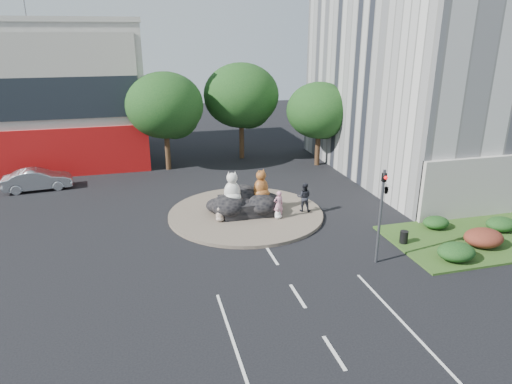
{
  "coord_description": "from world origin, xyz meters",
  "views": [
    {
      "loc": [
        -6.39,
        -16.79,
        11.27
      ],
      "look_at": [
        0.35,
        8.71,
        2.0
      ],
      "focal_mm": 32.0,
      "sensor_mm": 36.0,
      "label": 1
    }
  ],
  "objects_px": {
    "cat_white": "(232,187)",
    "parked_car": "(38,180)",
    "cat_tabby": "(261,183)",
    "pedestrian_dark": "(304,197)",
    "kitten_white": "(278,212)",
    "litter_bin": "(404,237)",
    "kitten_calico": "(220,213)",
    "pedestrian_pink": "(279,205)"
  },
  "relations": [
    {
      "from": "cat_white",
      "to": "parked_car",
      "type": "xyz_separation_m",
      "value": [
        -13.02,
        9.15,
        -1.3
      ]
    },
    {
      "from": "pedestrian_pink",
      "to": "pedestrian_dark",
      "type": "bearing_deg",
      "value": -169.91
    },
    {
      "from": "kitten_white",
      "to": "parked_car",
      "type": "bearing_deg",
      "value": 112.19
    },
    {
      "from": "cat_white",
      "to": "pedestrian_pink",
      "type": "distance_m",
      "value": 3.12
    },
    {
      "from": "pedestrian_dark",
      "to": "litter_bin",
      "type": "xyz_separation_m",
      "value": [
        3.78,
        -5.79,
        -0.68
      ]
    },
    {
      "from": "kitten_calico",
      "to": "litter_bin",
      "type": "height_order",
      "value": "kitten_calico"
    },
    {
      "from": "cat_tabby",
      "to": "pedestrian_dark",
      "type": "height_order",
      "value": "cat_tabby"
    },
    {
      "from": "pedestrian_pink",
      "to": "parked_car",
      "type": "bearing_deg",
      "value": -43.74
    },
    {
      "from": "kitten_calico",
      "to": "parked_car",
      "type": "xyz_separation_m",
      "value": [
        -12.05,
        9.96,
        0.09
      ]
    },
    {
      "from": "cat_white",
      "to": "litter_bin",
      "type": "height_order",
      "value": "cat_white"
    },
    {
      "from": "litter_bin",
      "to": "kitten_calico",
      "type": "bearing_deg",
      "value": 149.59
    },
    {
      "from": "cat_white",
      "to": "pedestrian_pink",
      "type": "xyz_separation_m",
      "value": [
        2.67,
        -1.26,
        -1.0
      ]
    },
    {
      "from": "pedestrian_dark",
      "to": "parked_car",
      "type": "height_order",
      "value": "pedestrian_dark"
    },
    {
      "from": "parked_car",
      "to": "kitten_white",
      "type": "bearing_deg",
      "value": -129.78
    },
    {
      "from": "parked_car",
      "to": "cat_tabby",
      "type": "bearing_deg",
      "value": -126.6
    },
    {
      "from": "cat_white",
      "to": "pedestrian_pink",
      "type": "height_order",
      "value": "cat_white"
    },
    {
      "from": "cat_tabby",
      "to": "parked_car",
      "type": "height_order",
      "value": "cat_tabby"
    },
    {
      "from": "cat_white",
      "to": "kitten_white",
      "type": "distance_m",
      "value": 3.29
    },
    {
      "from": "pedestrian_dark",
      "to": "parked_car",
      "type": "relative_size",
      "value": 0.4
    },
    {
      "from": "cat_tabby",
      "to": "pedestrian_dark",
      "type": "distance_m",
      "value": 2.93
    },
    {
      "from": "kitten_white",
      "to": "parked_car",
      "type": "distance_m",
      "value": 18.82
    },
    {
      "from": "kitten_calico",
      "to": "kitten_white",
      "type": "bearing_deg",
      "value": 37.03
    },
    {
      "from": "kitten_white",
      "to": "pedestrian_pink",
      "type": "distance_m",
      "value": 0.49
    },
    {
      "from": "cat_tabby",
      "to": "parked_car",
      "type": "bearing_deg",
      "value": 126.48
    },
    {
      "from": "cat_tabby",
      "to": "kitten_white",
      "type": "height_order",
      "value": "cat_tabby"
    },
    {
      "from": "kitten_white",
      "to": "parked_car",
      "type": "height_order",
      "value": "parked_car"
    },
    {
      "from": "cat_white",
      "to": "kitten_white",
      "type": "xyz_separation_m",
      "value": [
        2.63,
        -1.3,
        -1.49
      ]
    },
    {
      "from": "litter_bin",
      "to": "pedestrian_dark",
      "type": "bearing_deg",
      "value": 123.18
    },
    {
      "from": "parked_car",
      "to": "litter_bin",
      "type": "relative_size",
      "value": 6.82
    },
    {
      "from": "cat_white",
      "to": "parked_car",
      "type": "bearing_deg",
      "value": 151.62
    },
    {
      "from": "cat_tabby",
      "to": "kitten_calico",
      "type": "distance_m",
      "value": 3.42
    },
    {
      "from": "kitten_white",
      "to": "pedestrian_dark",
      "type": "height_order",
      "value": "pedestrian_dark"
    },
    {
      "from": "kitten_calico",
      "to": "parked_car",
      "type": "distance_m",
      "value": 15.63
    },
    {
      "from": "parked_car",
      "to": "cat_white",
      "type": "bearing_deg",
      "value": -131.14
    },
    {
      "from": "cat_white",
      "to": "kitten_calico",
      "type": "bearing_deg",
      "value": -133.48
    },
    {
      "from": "cat_tabby",
      "to": "kitten_white",
      "type": "distance_m",
      "value": 2.25
    },
    {
      "from": "pedestrian_pink",
      "to": "kitten_calico",
      "type": "bearing_deg",
      "value": -17.21
    },
    {
      "from": "cat_white",
      "to": "pedestrian_dark",
      "type": "relative_size",
      "value": 1.04
    },
    {
      "from": "kitten_white",
      "to": "pedestrian_dark",
      "type": "xyz_separation_m",
      "value": [
        2.0,
        0.76,
        0.55
      ]
    },
    {
      "from": "kitten_calico",
      "to": "pedestrian_dark",
      "type": "height_order",
      "value": "pedestrian_dark"
    },
    {
      "from": "kitten_white",
      "to": "pedestrian_dark",
      "type": "distance_m",
      "value": 2.21
    },
    {
      "from": "cat_white",
      "to": "litter_bin",
      "type": "bearing_deg",
      "value": -30.24
    }
  ]
}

